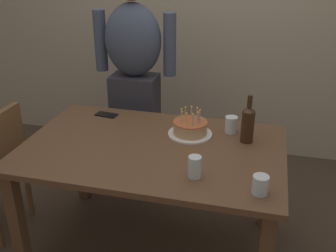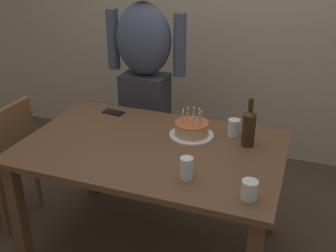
% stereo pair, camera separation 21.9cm
% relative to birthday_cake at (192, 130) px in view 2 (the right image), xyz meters
% --- Properties ---
extents(ground_plane, '(10.00, 10.00, 0.00)m').
position_rel_birthday_cake_xyz_m(ground_plane, '(-0.18, -0.20, -0.78)').
color(ground_plane, '#47382B').
extents(back_wall, '(5.20, 0.10, 2.60)m').
position_rel_birthday_cake_xyz_m(back_wall, '(-0.18, 1.35, 0.52)').
color(back_wall, tan).
rests_on(back_wall, ground_plane).
extents(dining_table, '(1.50, 0.96, 0.74)m').
position_rel_birthday_cake_xyz_m(dining_table, '(-0.18, -0.20, -0.14)').
color(dining_table, brown).
rests_on(dining_table, ground_plane).
extents(birthday_cake, '(0.27, 0.27, 0.17)m').
position_rel_birthday_cake_xyz_m(birthday_cake, '(0.00, 0.00, 0.00)').
color(birthday_cake, white).
rests_on(birthday_cake, dining_table).
extents(water_glass_near, '(0.07, 0.07, 0.11)m').
position_rel_birthday_cake_xyz_m(water_glass_near, '(0.12, -0.46, 0.01)').
color(water_glass_near, silver).
rests_on(water_glass_near, dining_table).
extents(water_glass_far, '(0.08, 0.08, 0.09)m').
position_rel_birthday_cake_xyz_m(water_glass_far, '(0.44, -0.53, 0.00)').
color(water_glass_far, silver).
rests_on(water_glass_far, dining_table).
extents(water_glass_side, '(0.08, 0.08, 0.10)m').
position_rel_birthday_cake_xyz_m(water_glass_side, '(0.24, 0.10, 0.01)').
color(water_glass_side, silver).
rests_on(water_glass_side, dining_table).
extents(wine_bottle, '(0.08, 0.08, 0.29)m').
position_rel_birthday_cake_xyz_m(wine_bottle, '(0.34, -0.00, 0.07)').
color(wine_bottle, '#382314').
rests_on(wine_bottle, dining_table).
extents(cell_phone, '(0.15, 0.09, 0.01)m').
position_rel_birthday_cake_xyz_m(cell_phone, '(-0.61, 0.16, -0.04)').
color(cell_phone, black).
rests_on(cell_phone, dining_table).
extents(person_man_bearded, '(0.61, 0.27, 1.66)m').
position_rel_birthday_cake_xyz_m(person_man_bearded, '(-0.52, 0.51, 0.09)').
color(person_man_bearded, '#33333D').
rests_on(person_man_bearded, ground_plane).
extents(dining_chair, '(0.42, 0.42, 0.87)m').
position_rel_birthday_cake_xyz_m(dining_chair, '(-1.23, -0.27, -0.27)').
color(dining_chair, brown).
rests_on(dining_chair, ground_plane).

